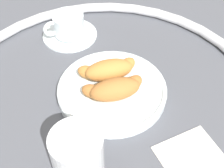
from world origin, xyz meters
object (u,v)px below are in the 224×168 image
(croissant_large, at_px, (115,89))
(juice_glass_left, at_px, (78,156))
(croissant_small, at_px, (109,70))
(pastry_plate, at_px, (112,90))
(coffee_cup_near, at_px, (69,27))
(folded_napkin, at_px, (194,160))

(croissant_large, xyz_separation_m, juice_glass_left, (-0.08, -0.17, 0.05))
(croissant_small, bearing_deg, juice_glass_left, -109.54)
(pastry_plate, bearing_deg, coffee_cup_near, 109.61)
(juice_glass_left, bearing_deg, croissant_small, 70.46)
(pastry_plate, xyz_separation_m, juice_glass_left, (-0.08, -0.19, 0.08))
(pastry_plate, relative_size, folded_napkin, 2.06)
(pastry_plate, bearing_deg, croissant_small, 93.59)
(croissant_small, bearing_deg, croissant_large, -86.70)
(pastry_plate, relative_size, coffee_cup_near, 1.67)
(croissant_small, height_order, coffee_cup_near, croissant_small)
(juice_glass_left, bearing_deg, croissant_large, 63.88)
(croissant_small, bearing_deg, folded_napkin, -60.38)
(croissant_large, height_order, juice_glass_left, juice_glass_left)
(coffee_cup_near, xyz_separation_m, folded_napkin, (0.19, -0.39, -0.02))
(folded_napkin, bearing_deg, croissant_small, 119.62)
(pastry_plate, xyz_separation_m, croissant_small, (-0.00, 0.03, 0.03))
(croissant_small, xyz_separation_m, juice_glass_left, (-0.08, -0.22, 0.05))
(pastry_plate, bearing_deg, folded_napkin, -56.74)
(croissant_small, bearing_deg, coffee_cup_near, 112.12)
(croissant_large, relative_size, coffee_cup_near, 1.00)
(juice_glass_left, bearing_deg, pastry_plate, 67.14)
(pastry_plate, height_order, coffee_cup_near, coffee_cup_near)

